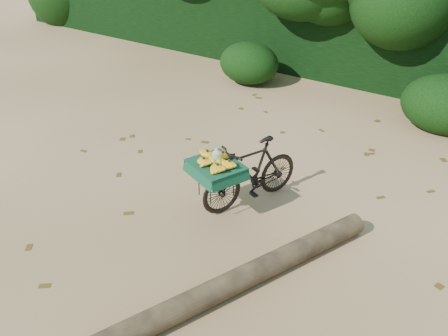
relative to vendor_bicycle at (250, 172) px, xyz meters
The scene contains 7 objects.
ground 0.54m from the vendor_bicycle, 25.89° to the left, with size 80.00×80.00×0.00m, color tan.
vendor_bicycle is the anchor object (origin of this frame).
fallen_log 1.83m from the vendor_bicycle, 59.91° to the right, with size 0.28×0.28×3.82m, color brown.
hedge_backdrop 6.39m from the vendor_bicycle, 88.60° to the left, with size 26.00×1.80×1.80m, color black.
tree_row 5.79m from the vendor_bicycle, 95.06° to the left, with size 14.50×2.00×4.00m, color black, non-canonical shape.
bush_clumps 4.43m from the vendor_bicycle, 81.47° to the left, with size 8.80×1.70×0.90m, color black, non-canonical shape.
leaf_litter 0.90m from the vendor_bicycle, 77.86° to the left, with size 7.00×7.30×0.01m, color #503D15, non-canonical shape.
Camera 1 is at (2.96, -5.08, 3.95)m, focal length 38.00 mm.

